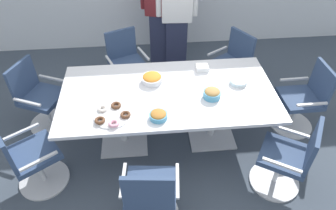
{
  "coord_description": "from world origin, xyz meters",
  "views": [
    {
      "loc": [
        -0.24,
        -2.66,
        2.91
      ],
      "look_at": [
        0.0,
        0.0,
        0.55
      ],
      "focal_mm": 32.77,
      "sensor_mm": 36.0,
      "label": 1
    }
  ],
  "objects_px": {
    "office_chair_0": "(231,67)",
    "office_chair_5": "(288,160)",
    "office_chair_2": "(40,100)",
    "person_standing_1": "(177,15)",
    "office_chair_3": "(30,159)",
    "conference_table": "(168,100)",
    "office_chair_1": "(127,66)",
    "plate_stack": "(238,82)",
    "snack_bowl_chips_orange": "(152,78)",
    "person_standing_0": "(161,8)",
    "napkin_pile": "(202,67)",
    "office_chair_4": "(151,196)",
    "office_chair_6": "(303,102)",
    "snack_bowl_pretzels": "(158,115)",
    "snack_bowl_cookies": "(212,93)",
    "donut_platter": "(112,115)"
  },
  "relations": [
    {
      "from": "office_chair_4",
      "to": "office_chair_1",
      "type": "bearing_deg",
      "value": 102.13
    },
    {
      "from": "office_chair_6",
      "to": "snack_bowl_chips_orange",
      "type": "relative_size",
      "value": 3.73
    },
    {
      "from": "office_chair_5",
      "to": "snack_bowl_pretzels",
      "type": "xyz_separation_m",
      "value": [
        -1.3,
        0.39,
        0.38
      ]
    },
    {
      "from": "person_standing_1",
      "to": "napkin_pile",
      "type": "height_order",
      "value": "person_standing_1"
    },
    {
      "from": "office_chair_0",
      "to": "office_chair_5",
      "type": "bearing_deg",
      "value": 154.73
    },
    {
      "from": "office_chair_3",
      "to": "napkin_pile",
      "type": "distance_m",
      "value": 2.18
    },
    {
      "from": "snack_bowl_chips_orange",
      "to": "plate_stack",
      "type": "bearing_deg",
      "value": -6.9
    },
    {
      "from": "office_chair_1",
      "to": "plate_stack",
      "type": "distance_m",
      "value": 1.68
    },
    {
      "from": "office_chair_3",
      "to": "plate_stack",
      "type": "height_order",
      "value": "office_chair_3"
    },
    {
      "from": "office_chair_2",
      "to": "napkin_pile",
      "type": "bearing_deg",
      "value": 113.03
    },
    {
      "from": "office_chair_3",
      "to": "snack_bowl_chips_orange",
      "type": "bearing_deg",
      "value": 86.54
    },
    {
      "from": "office_chair_2",
      "to": "conference_table",
      "type": "bearing_deg",
      "value": 98.94
    },
    {
      "from": "person_standing_1",
      "to": "snack_bowl_cookies",
      "type": "height_order",
      "value": "person_standing_1"
    },
    {
      "from": "office_chair_4",
      "to": "office_chair_3",
      "type": "bearing_deg",
      "value": 161.86
    },
    {
      "from": "donut_platter",
      "to": "office_chair_1",
      "type": "bearing_deg",
      "value": 85.54
    },
    {
      "from": "office_chair_1",
      "to": "office_chair_2",
      "type": "xyz_separation_m",
      "value": [
        -1.08,
        -0.64,
        0.0
      ]
    },
    {
      "from": "office_chair_2",
      "to": "napkin_pile",
      "type": "xyz_separation_m",
      "value": [
        2.03,
        -0.02,
        0.37
      ]
    },
    {
      "from": "conference_table",
      "to": "snack_bowl_chips_orange",
      "type": "xyz_separation_m",
      "value": [
        -0.17,
        0.2,
        0.17
      ]
    },
    {
      "from": "office_chair_2",
      "to": "snack_bowl_cookies",
      "type": "xyz_separation_m",
      "value": [
        2.05,
        -0.55,
        0.4
      ]
    },
    {
      "from": "office_chair_3",
      "to": "person_standing_1",
      "type": "relative_size",
      "value": 0.52
    },
    {
      "from": "office_chair_1",
      "to": "donut_platter",
      "type": "bearing_deg",
      "value": 63.03
    },
    {
      "from": "office_chair_4",
      "to": "napkin_pile",
      "type": "bearing_deg",
      "value": 70.2
    },
    {
      "from": "office_chair_1",
      "to": "person_standing_1",
      "type": "bearing_deg",
      "value": -168.65
    },
    {
      "from": "office_chair_2",
      "to": "napkin_pile",
      "type": "distance_m",
      "value": 2.07
    },
    {
      "from": "office_chair_1",
      "to": "snack_bowl_pretzels",
      "type": "distance_m",
      "value": 1.56
    },
    {
      "from": "person_standing_1",
      "to": "snack_bowl_pretzels",
      "type": "distance_m",
      "value": 2.03
    },
    {
      "from": "office_chair_4",
      "to": "person_standing_1",
      "type": "height_order",
      "value": "person_standing_1"
    },
    {
      "from": "snack_bowl_cookies",
      "to": "office_chair_5",
      "type": "bearing_deg",
      "value": -43.76
    },
    {
      "from": "office_chair_6",
      "to": "person_standing_1",
      "type": "height_order",
      "value": "person_standing_1"
    },
    {
      "from": "office_chair_6",
      "to": "person_standing_0",
      "type": "xyz_separation_m",
      "value": [
        -1.65,
        1.61,
        0.58
      ]
    },
    {
      "from": "office_chair_1",
      "to": "person_standing_0",
      "type": "height_order",
      "value": "person_standing_0"
    },
    {
      "from": "plate_stack",
      "to": "office_chair_2",
      "type": "bearing_deg",
      "value": 172.18
    },
    {
      "from": "office_chair_6",
      "to": "donut_platter",
      "type": "height_order",
      "value": "office_chair_6"
    },
    {
      "from": "office_chair_6",
      "to": "snack_bowl_chips_orange",
      "type": "height_order",
      "value": "office_chair_6"
    },
    {
      "from": "conference_table",
      "to": "person_standing_0",
      "type": "relative_size",
      "value": 1.29
    },
    {
      "from": "person_standing_1",
      "to": "office_chair_0",
      "type": "bearing_deg",
      "value": 139.62
    },
    {
      "from": "office_chair_5",
      "to": "snack_bowl_pretzels",
      "type": "height_order",
      "value": "office_chair_5"
    },
    {
      "from": "office_chair_3",
      "to": "donut_platter",
      "type": "distance_m",
      "value": 0.97
    },
    {
      "from": "office_chair_2",
      "to": "office_chair_3",
      "type": "bearing_deg",
      "value": 29.61
    },
    {
      "from": "person_standing_1",
      "to": "plate_stack",
      "type": "relative_size",
      "value": 8.83
    },
    {
      "from": "office_chair_4",
      "to": "snack_bowl_cookies",
      "type": "bearing_deg",
      "value": 58.41
    },
    {
      "from": "napkin_pile",
      "to": "office_chair_2",
      "type": "bearing_deg",
      "value": 179.52
    },
    {
      "from": "office_chair_4",
      "to": "snack_bowl_chips_orange",
      "type": "xyz_separation_m",
      "value": [
        0.09,
        1.29,
        0.39
      ]
    },
    {
      "from": "office_chair_3",
      "to": "office_chair_5",
      "type": "xyz_separation_m",
      "value": [
        2.64,
        -0.25,
        0.0
      ]
    },
    {
      "from": "donut_platter",
      "to": "office_chair_3",
      "type": "bearing_deg",
      "value": -167.01
    },
    {
      "from": "person_standing_0",
      "to": "person_standing_1",
      "type": "xyz_separation_m",
      "value": [
        0.23,
        -0.11,
        -0.06
      ]
    },
    {
      "from": "donut_platter",
      "to": "napkin_pile",
      "type": "xyz_separation_m",
      "value": [
        1.06,
        0.74,
        0.01
      ]
    },
    {
      "from": "snack_bowl_pretzels",
      "to": "donut_platter",
      "type": "xyz_separation_m",
      "value": [
        -0.47,
        0.07,
        -0.02
      ]
    },
    {
      "from": "conference_table",
      "to": "office_chair_2",
      "type": "relative_size",
      "value": 2.64
    },
    {
      "from": "office_chair_2",
      "to": "person_standing_1",
      "type": "relative_size",
      "value": 0.52
    }
  ]
}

